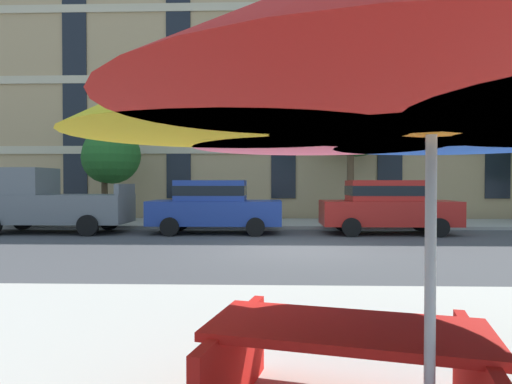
{
  "coord_description": "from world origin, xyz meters",
  "views": [
    {
      "loc": [
        -0.61,
        -11.44,
        1.7
      ],
      "look_at": [
        -1.06,
        3.2,
        1.4
      ],
      "focal_mm": 31.78,
      "sensor_mm": 36.0,
      "label": 1
    }
  ],
  "objects_px": {
    "pickup_gray": "(46,203)",
    "sedan_blue": "(214,205)",
    "street_tree_left": "(110,154)",
    "patio_umbrella": "(432,86)",
    "sedan_red": "(386,205)",
    "street_tree_middle": "(357,118)",
    "picnic_table": "(347,368)"
  },
  "relations": [
    {
      "from": "picnic_table",
      "to": "patio_umbrella",
      "type": "bearing_deg",
      "value": -54.69
    },
    {
      "from": "sedan_red",
      "to": "street_tree_middle",
      "type": "xyz_separation_m",
      "value": [
        -0.24,
        3.89,
        3.43
      ]
    },
    {
      "from": "pickup_gray",
      "to": "street_tree_left",
      "type": "relative_size",
      "value": 1.25
    },
    {
      "from": "pickup_gray",
      "to": "sedan_red",
      "type": "xyz_separation_m",
      "value": [
        11.48,
        -0.0,
        -0.08
      ]
    },
    {
      "from": "street_tree_middle",
      "to": "picnic_table",
      "type": "bearing_deg",
      "value": -100.98
    },
    {
      "from": "pickup_gray",
      "to": "sedan_red",
      "type": "bearing_deg",
      "value": -0.0
    },
    {
      "from": "street_tree_left",
      "to": "picnic_table",
      "type": "height_order",
      "value": "street_tree_left"
    },
    {
      "from": "pickup_gray",
      "to": "street_tree_middle",
      "type": "distance_m",
      "value": 12.35
    },
    {
      "from": "sedan_blue",
      "to": "street_tree_middle",
      "type": "distance_m",
      "value": 7.56
    },
    {
      "from": "sedan_red",
      "to": "street_tree_middle",
      "type": "height_order",
      "value": "street_tree_middle"
    },
    {
      "from": "patio_umbrella",
      "to": "street_tree_left",
      "type": "bearing_deg",
      "value": 115.0
    },
    {
      "from": "sedan_blue",
      "to": "patio_umbrella",
      "type": "height_order",
      "value": "patio_umbrella"
    },
    {
      "from": "sedan_blue",
      "to": "picnic_table",
      "type": "distance_m",
      "value": 12.43
    },
    {
      "from": "pickup_gray",
      "to": "patio_umbrella",
      "type": "xyz_separation_m",
      "value": [
        8.47,
        -12.7,
        1.18
      ]
    },
    {
      "from": "street_tree_left",
      "to": "patio_umbrella",
      "type": "bearing_deg",
      "value": -65.0
    },
    {
      "from": "sedan_blue",
      "to": "patio_umbrella",
      "type": "relative_size",
      "value": 1.13
    },
    {
      "from": "sedan_red",
      "to": "street_tree_left",
      "type": "bearing_deg",
      "value": 163.4
    },
    {
      "from": "sedan_blue",
      "to": "picnic_table",
      "type": "height_order",
      "value": "sedan_blue"
    },
    {
      "from": "pickup_gray",
      "to": "street_tree_middle",
      "type": "relative_size",
      "value": 0.85
    },
    {
      "from": "sedan_blue",
      "to": "street_tree_left",
      "type": "xyz_separation_m",
      "value": [
        -4.62,
        3.09,
        1.9
      ]
    },
    {
      "from": "pickup_gray",
      "to": "sedan_red",
      "type": "height_order",
      "value": "pickup_gray"
    },
    {
      "from": "pickup_gray",
      "to": "street_tree_left",
      "type": "distance_m",
      "value": 3.76
    },
    {
      "from": "pickup_gray",
      "to": "street_tree_middle",
      "type": "height_order",
      "value": "street_tree_middle"
    },
    {
      "from": "street_tree_left",
      "to": "picnic_table",
      "type": "xyz_separation_m",
      "value": [
        7.0,
        -15.28,
        -2.36
      ]
    },
    {
      "from": "picnic_table",
      "to": "sedan_red",
      "type": "bearing_deg",
      "value": 74.58
    },
    {
      "from": "street_tree_left",
      "to": "street_tree_middle",
      "type": "distance_m",
      "value": 10.27
    },
    {
      "from": "sedan_red",
      "to": "patio_umbrella",
      "type": "distance_m",
      "value": 13.11
    },
    {
      "from": "patio_umbrella",
      "to": "picnic_table",
      "type": "bearing_deg",
      "value": 125.31
    },
    {
      "from": "pickup_gray",
      "to": "sedan_blue",
      "type": "distance_m",
      "value": 5.73
    },
    {
      "from": "sedan_blue",
      "to": "street_tree_left",
      "type": "bearing_deg",
      "value": 146.25
    },
    {
      "from": "pickup_gray",
      "to": "sedan_blue",
      "type": "xyz_separation_m",
      "value": [
        5.73,
        -0.0,
        -0.08
      ]
    },
    {
      "from": "street_tree_middle",
      "to": "pickup_gray",
      "type": "bearing_deg",
      "value": -160.91
    }
  ]
}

